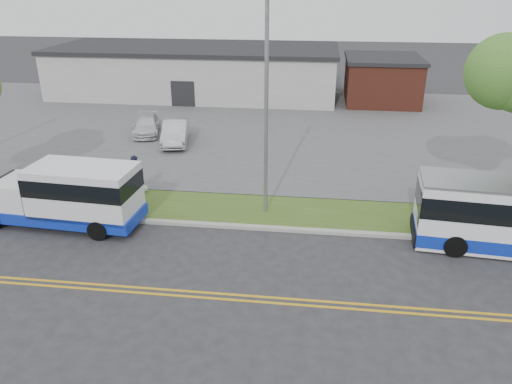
# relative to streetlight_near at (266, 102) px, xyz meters

# --- Properties ---
(ground) EXTENTS (140.00, 140.00, 0.00)m
(ground) POSITION_rel_streetlight_near_xyz_m (-3.00, -2.73, -5.23)
(ground) COLOR #28282B
(ground) RESTS_ON ground
(lane_line_north) EXTENTS (70.00, 0.12, 0.01)m
(lane_line_north) POSITION_rel_streetlight_near_xyz_m (-3.00, -6.58, -5.23)
(lane_line_north) COLOR gold
(lane_line_north) RESTS_ON ground
(lane_line_south) EXTENTS (70.00, 0.12, 0.01)m
(lane_line_south) POSITION_rel_streetlight_near_xyz_m (-3.00, -6.88, -5.23)
(lane_line_south) COLOR gold
(lane_line_south) RESTS_ON ground
(curb) EXTENTS (80.00, 0.30, 0.15)m
(curb) POSITION_rel_streetlight_near_xyz_m (-3.00, -1.63, -5.16)
(curb) COLOR #9E9B93
(curb) RESTS_ON ground
(verge) EXTENTS (80.00, 3.30, 0.10)m
(verge) POSITION_rel_streetlight_near_xyz_m (-3.00, 0.17, -5.18)
(verge) COLOR #354F1A
(verge) RESTS_ON ground
(parking_lot) EXTENTS (80.00, 25.00, 0.10)m
(parking_lot) POSITION_rel_streetlight_near_xyz_m (-3.00, 14.27, -5.18)
(parking_lot) COLOR #4C4C4F
(parking_lot) RESTS_ON ground
(commercial_building) EXTENTS (25.40, 10.40, 4.35)m
(commercial_building) POSITION_rel_streetlight_near_xyz_m (-9.00, 24.27, -3.05)
(commercial_building) COLOR #9E9E99
(commercial_building) RESTS_ON ground
(brick_wing) EXTENTS (6.30, 7.30, 3.90)m
(brick_wing) POSITION_rel_streetlight_near_xyz_m (7.50, 23.27, -3.27)
(brick_wing) COLOR brown
(brick_wing) RESTS_ON ground
(streetlight_near) EXTENTS (0.35, 1.53, 9.50)m
(streetlight_near) POSITION_rel_streetlight_near_xyz_m (0.00, 0.00, 0.00)
(streetlight_near) COLOR gray
(streetlight_near) RESTS_ON verge
(shuttle_bus) EXTENTS (7.41, 2.86, 2.78)m
(shuttle_bus) POSITION_rel_streetlight_near_xyz_m (-8.31, -2.17, -3.75)
(shuttle_bus) COLOR #0F29A5
(shuttle_bus) RESTS_ON ground
(pedestrian) EXTENTS (0.77, 0.54, 2.02)m
(pedestrian) POSITION_rel_streetlight_near_xyz_m (-6.62, 1.27, -4.12)
(pedestrian) COLOR black
(pedestrian) RESTS_ON verge
(parked_car_a) EXTENTS (2.37, 4.65, 1.46)m
(parked_car_a) POSITION_rel_streetlight_near_xyz_m (-6.93, 9.50, -4.40)
(parked_car_a) COLOR #B4B7BC
(parked_car_a) RESTS_ON parking_lot
(parked_car_b) EXTENTS (2.60, 4.37, 1.19)m
(parked_car_b) POSITION_rel_streetlight_near_xyz_m (-9.46, 11.29, -4.54)
(parked_car_b) COLOR silver
(parked_car_b) RESTS_ON parking_lot
(grocery_bag_left) EXTENTS (0.32, 0.32, 0.32)m
(grocery_bag_left) POSITION_rel_streetlight_near_xyz_m (-6.92, 1.02, -4.97)
(grocery_bag_left) COLOR white
(grocery_bag_left) RESTS_ON verge
(grocery_bag_right) EXTENTS (0.32, 0.32, 0.32)m
(grocery_bag_right) POSITION_rel_streetlight_near_xyz_m (-6.32, 1.52, -4.97)
(grocery_bag_right) COLOR white
(grocery_bag_right) RESTS_ON verge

